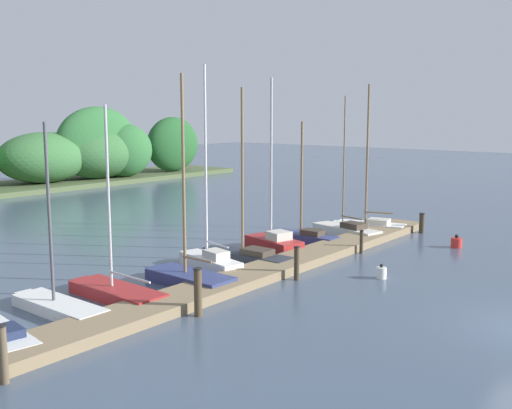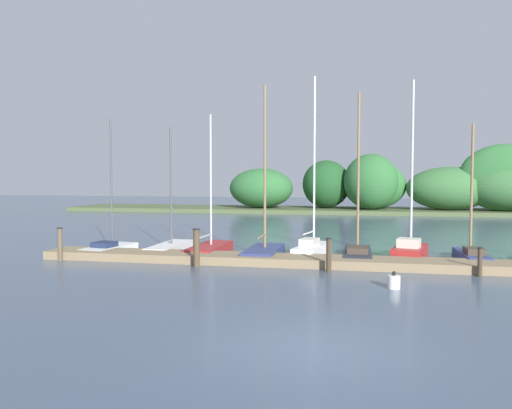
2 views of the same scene
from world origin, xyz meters
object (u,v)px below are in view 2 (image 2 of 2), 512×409
Objects in this scene: sailboat_1 at (171,245)px; sailboat_3 at (264,249)px; mooring_piling_2 at (329,255)px; mooring_piling_0 at (60,244)px; sailboat_0 at (111,247)px; mooring_piling_3 at (480,262)px; sailboat_6 at (410,249)px; sailboat_4 at (313,246)px; sailboat_2 at (210,247)px; sailboat_7 at (471,253)px; mooring_piling_1 at (196,248)px; sailboat_5 at (358,251)px; channel_buoy_0 at (394,282)px.

sailboat_3 reaches higher than sailboat_1.
mooring_piling_0 is at bearing 178.63° from mooring_piling_2.
sailboat_0 is 16.01m from mooring_piling_3.
mooring_piling_0 reaches higher than mooring_piling_3.
sailboat_6 reaches higher than sailboat_0.
sailboat_0 is 5.95× the size of mooring_piling_3.
sailboat_0 is at bearing 108.61° from sailboat_4.
sailboat_2 is 4.56× the size of mooring_piling_0.
sailboat_1 is 4.94m from sailboat_3.
sailboat_2 is at bearing 104.46° from sailboat_6.
mooring_piling_0 is (-10.58, -3.39, 0.27)m from sailboat_4.
mooring_piling_2 is at bearing -153.20° from sailboat_4.
mooring_piling_3 is (2.07, -3.45, 0.06)m from sailboat_6.
sailboat_4 is at bearing -75.61° from sailboat_0.
sailboat_0 is 4.74m from sailboat_2.
mooring_piling_0 is (-3.66, -3.55, 0.44)m from sailboat_1.
sailboat_3 is 8.89m from sailboat_7.
sailboat_4 reaches higher than sailboat_0.
mooring_piling_0 is 6.24m from mooring_piling_1.
sailboat_0 reaches higher than sailboat_1.
sailboat_3 reaches higher than sailboat_5.
sailboat_2 is (4.65, 0.91, -0.01)m from sailboat_0.
sailboat_6 is (2.26, 0.28, 0.11)m from sailboat_5.
sailboat_4 reaches higher than sailboat_2.
sailboat_0 reaches higher than mooring_piling_2.
sailboat_1 is 0.78× the size of sailboat_3.
sailboat_5 reaches higher than sailboat_2.
mooring_piling_3 is (-0.44, -3.44, 0.18)m from sailboat_7.
sailboat_5 is at bearing -92.76° from sailboat_1.
sailboat_2 is at bearing 88.37° from sailboat_5.
sailboat_2 is at bearing 163.25° from mooring_piling_3.
sailboat_0 is 11.51m from sailboat_5.
sailboat_2 is at bearing 89.74° from sailboat_7.
sailboat_5 is at bearing 92.65° from sailboat_7.
mooring_piling_2 is (7.85, -3.83, 0.37)m from sailboat_1.
sailboat_1 is 0.77× the size of sailboat_6.
mooring_piling_2 is at bearing 151.61° from sailboat_6.
channel_buoy_0 is at bearing -140.01° from sailboat_4.
sailboat_2 is 1.12× the size of sailboat_7.
sailboat_4 is at bearing 117.40° from channel_buoy_0.
sailboat_5 is (2.00, -0.28, -0.09)m from sailboat_4.
sailboat_3 is at bearing 162.85° from mooring_piling_3.
sailboat_1 is 0.74× the size of sailboat_4.
sailboat_6 is 5.08× the size of mooring_piling_1.
sailboat_1 reaches higher than mooring_piling_2.
sailboat_2 reaches higher than mooring_piling_1.
sailboat_3 is 1.05× the size of sailboat_5.
mooring_piling_2 is (11.51, -0.28, -0.06)m from mooring_piling_0.
mooring_piling_3 is at bearing -106.31° from sailboat_3.
mooring_piling_3 is at bearing 2.33° from mooring_piling_2.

